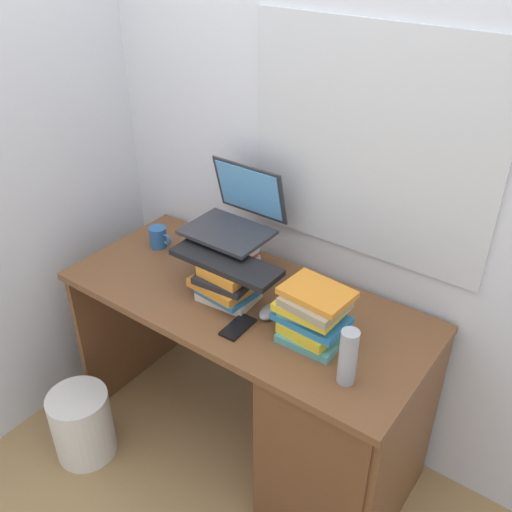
{
  "coord_description": "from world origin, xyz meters",
  "views": [
    {
      "loc": [
        1.04,
        -1.35,
        2.02
      ],
      "look_at": [
        0.03,
        0.03,
        0.94
      ],
      "focal_mm": 40.23,
      "sensor_mm": 36.0,
      "label": 1
    }
  ],
  "objects_px": {
    "book_stack_tall": "(228,255)",
    "laptop": "(237,214)",
    "cell_phone": "(238,327)",
    "desk": "(318,411)",
    "water_bottle": "(348,357)",
    "book_stack_keyboard_riser": "(227,283)",
    "keyboard": "(226,262)",
    "wastebasket": "(82,424)",
    "mug": "(158,237)",
    "computer_mouse": "(270,311)",
    "book_stack_side": "(313,315)"
  },
  "relations": [
    {
      "from": "desk",
      "to": "keyboard",
      "type": "bearing_deg",
      "value": -177.76
    },
    {
      "from": "book_stack_side",
      "to": "mug",
      "type": "xyz_separation_m",
      "value": [
        -0.83,
        0.13,
        -0.05
      ]
    },
    {
      "from": "desk",
      "to": "laptop",
      "type": "height_order",
      "value": "laptop"
    },
    {
      "from": "desk",
      "to": "laptop",
      "type": "relative_size",
      "value": 4.46
    },
    {
      "from": "mug",
      "to": "wastebasket",
      "type": "distance_m",
      "value": 0.84
    },
    {
      "from": "mug",
      "to": "wastebasket",
      "type": "bearing_deg",
      "value": -89.81
    },
    {
      "from": "desk",
      "to": "cell_phone",
      "type": "height_order",
      "value": "cell_phone"
    },
    {
      "from": "keyboard",
      "to": "cell_phone",
      "type": "relative_size",
      "value": 3.09
    },
    {
      "from": "mug",
      "to": "cell_phone",
      "type": "height_order",
      "value": "mug"
    },
    {
      "from": "cell_phone",
      "to": "water_bottle",
      "type": "bearing_deg",
      "value": -2.32
    },
    {
      "from": "book_stack_keyboard_riser",
      "to": "laptop",
      "type": "distance_m",
      "value": 0.27
    },
    {
      "from": "book_stack_tall",
      "to": "book_stack_keyboard_riser",
      "type": "xyz_separation_m",
      "value": [
        0.1,
        -0.12,
        -0.02
      ]
    },
    {
      "from": "keyboard",
      "to": "computer_mouse",
      "type": "relative_size",
      "value": 4.04
    },
    {
      "from": "desk",
      "to": "cell_phone",
      "type": "bearing_deg",
      "value": -154.43
    },
    {
      "from": "desk",
      "to": "wastebasket",
      "type": "relative_size",
      "value": 4.4
    },
    {
      "from": "cell_phone",
      "to": "wastebasket",
      "type": "relative_size",
      "value": 0.43
    },
    {
      "from": "desk",
      "to": "water_bottle",
      "type": "distance_m",
      "value": 0.49
    },
    {
      "from": "book_stack_side",
      "to": "keyboard",
      "type": "relative_size",
      "value": 0.58
    },
    {
      "from": "book_stack_tall",
      "to": "laptop",
      "type": "distance_m",
      "value": 0.16
    },
    {
      "from": "book_stack_keyboard_riser",
      "to": "book_stack_side",
      "type": "relative_size",
      "value": 0.97
    },
    {
      "from": "book_stack_tall",
      "to": "laptop",
      "type": "relative_size",
      "value": 0.74
    },
    {
      "from": "wastebasket",
      "to": "book_stack_keyboard_riser",
      "type": "bearing_deg",
      "value": 41.48
    },
    {
      "from": "book_stack_side",
      "to": "computer_mouse",
      "type": "relative_size",
      "value": 2.33
    },
    {
      "from": "cell_phone",
      "to": "keyboard",
      "type": "bearing_deg",
      "value": 139.26
    },
    {
      "from": "book_stack_tall",
      "to": "water_bottle",
      "type": "distance_m",
      "value": 0.69
    },
    {
      "from": "desk",
      "to": "water_bottle",
      "type": "height_order",
      "value": "water_bottle"
    },
    {
      "from": "water_bottle",
      "to": "mug",
      "type": "bearing_deg",
      "value": 166.88
    },
    {
      "from": "laptop",
      "to": "wastebasket",
      "type": "relative_size",
      "value": 0.99
    },
    {
      "from": "wastebasket",
      "to": "water_bottle",
      "type": "bearing_deg",
      "value": 16.2
    },
    {
      "from": "desk",
      "to": "computer_mouse",
      "type": "relative_size",
      "value": 13.36
    },
    {
      "from": "laptop",
      "to": "book_stack_tall",
      "type": "bearing_deg",
      "value": -90.89
    },
    {
      "from": "water_bottle",
      "to": "cell_phone",
      "type": "bearing_deg",
      "value": 179.36
    },
    {
      "from": "keyboard",
      "to": "water_bottle",
      "type": "xyz_separation_m",
      "value": [
        0.56,
        -0.12,
        -0.06
      ]
    },
    {
      "from": "keyboard",
      "to": "mug",
      "type": "height_order",
      "value": "keyboard"
    },
    {
      "from": "cell_phone",
      "to": "book_stack_side",
      "type": "bearing_deg",
      "value": 23.15
    },
    {
      "from": "laptop",
      "to": "keyboard",
      "type": "bearing_deg",
      "value": -63.78
    },
    {
      "from": "desk",
      "to": "laptop",
      "type": "xyz_separation_m",
      "value": [
        -0.5,
        0.17,
        0.59
      ]
    },
    {
      "from": "book_stack_tall",
      "to": "keyboard",
      "type": "bearing_deg",
      "value": -53.61
    },
    {
      "from": "computer_mouse",
      "to": "mug",
      "type": "bearing_deg",
      "value": 170.33
    },
    {
      "from": "keyboard",
      "to": "water_bottle",
      "type": "height_order",
      "value": "water_bottle"
    },
    {
      "from": "computer_mouse",
      "to": "cell_phone",
      "type": "xyz_separation_m",
      "value": [
        -0.05,
        -0.12,
        -0.01
      ]
    },
    {
      "from": "desk",
      "to": "wastebasket",
      "type": "xyz_separation_m",
      "value": [
        -0.87,
        -0.43,
        -0.26
      ]
    },
    {
      "from": "laptop",
      "to": "cell_phone",
      "type": "height_order",
      "value": "laptop"
    },
    {
      "from": "book_stack_keyboard_riser",
      "to": "mug",
      "type": "distance_m",
      "value": 0.48
    },
    {
      "from": "wastebasket",
      "to": "keyboard",
      "type": "bearing_deg",
      "value": 41.88
    },
    {
      "from": "book_stack_keyboard_riser",
      "to": "wastebasket",
      "type": "xyz_separation_m",
      "value": [
        -0.47,
        -0.41,
        -0.68
      ]
    },
    {
      "from": "book_stack_keyboard_riser",
      "to": "keyboard",
      "type": "bearing_deg",
      "value": 170.51
    },
    {
      "from": "book_stack_tall",
      "to": "water_bottle",
      "type": "xyz_separation_m",
      "value": [
        0.65,
        -0.24,
        0.0
      ]
    },
    {
      "from": "book_stack_keyboard_riser",
      "to": "wastebasket",
      "type": "bearing_deg",
      "value": -138.52
    },
    {
      "from": "book_stack_keyboard_riser",
      "to": "laptop",
      "type": "relative_size",
      "value": 0.76
    }
  ]
}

